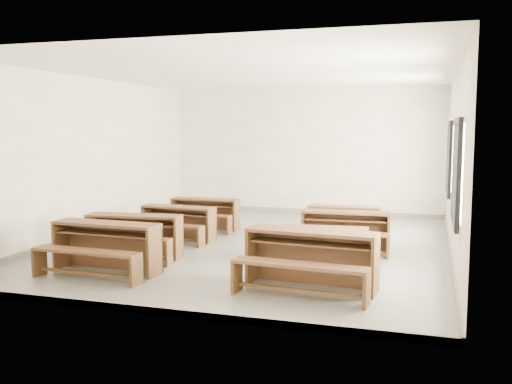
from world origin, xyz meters
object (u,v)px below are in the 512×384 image
(desk_set_6, at_px, (345,228))
(desk_set_7, at_px, (344,220))
(desk_set_0, at_px, (105,244))
(desk_set_3, at_px, (204,211))
(desk_set_4, at_px, (310,255))
(desk_set_2, at_px, (177,221))
(desk_set_1, at_px, (133,233))
(desk_set_5, at_px, (324,244))

(desk_set_6, xyz_separation_m, desk_set_7, (-0.19, 1.10, -0.04))
(desk_set_0, height_order, desk_set_3, desk_set_0)
(desk_set_4, xyz_separation_m, desk_set_7, (-0.09, 3.71, -0.10))
(desk_set_0, height_order, desk_set_6, desk_set_0)
(desk_set_0, height_order, desk_set_2, desk_set_0)
(desk_set_0, relative_size, desk_set_3, 1.17)
(desk_set_2, relative_size, desk_set_6, 0.95)
(desk_set_1, relative_size, desk_set_4, 0.91)
(desk_set_5, height_order, desk_set_7, desk_set_7)
(desk_set_2, xyz_separation_m, desk_set_5, (3.12, -1.26, -0.02))
(desk_set_3, bearing_deg, desk_set_4, -50.95)
(desk_set_7, bearing_deg, desk_set_5, -91.60)
(desk_set_2, bearing_deg, desk_set_3, 92.29)
(desk_set_0, bearing_deg, desk_set_1, 98.02)
(desk_set_1, xyz_separation_m, desk_set_7, (3.17, 2.71, -0.05))
(desk_set_1, bearing_deg, desk_set_7, 34.05)
(desk_set_2, distance_m, desk_set_5, 3.36)
(desk_set_6, bearing_deg, desk_set_1, -157.26)
(desk_set_7, bearing_deg, desk_set_0, -131.79)
(desk_set_7, bearing_deg, desk_set_2, -162.25)
(desk_set_6, height_order, desk_set_7, desk_set_6)
(desk_set_3, distance_m, desk_set_6, 3.46)
(desk_set_5, height_order, desk_set_6, desk_set_6)
(desk_set_6, bearing_deg, desk_set_0, -143.72)
(desk_set_3, bearing_deg, desk_set_5, -39.56)
(desk_set_2, distance_m, desk_set_3, 1.29)
(desk_set_6, bearing_deg, desk_set_5, -99.47)
(desk_set_2, relative_size, desk_set_5, 1.05)
(desk_set_0, xyz_separation_m, desk_set_4, (3.16, 0.04, 0.02))
(desk_set_0, height_order, desk_set_4, desk_set_4)
(desk_set_1, distance_m, desk_set_4, 3.41)
(desk_set_4, relative_size, desk_set_5, 1.28)
(desk_set_1, height_order, desk_set_4, desk_set_4)
(desk_set_6, relative_size, desk_set_7, 1.11)
(desk_set_3, height_order, desk_set_4, desk_set_4)
(desk_set_1, bearing_deg, desk_set_0, -90.98)
(desk_set_5, relative_size, desk_set_7, 1.01)
(desk_set_0, xyz_separation_m, desk_set_1, (-0.10, 1.04, -0.02))
(desk_set_1, bearing_deg, desk_set_4, -23.59)
(desk_set_0, distance_m, desk_set_2, 2.62)
(desk_set_0, distance_m, desk_set_7, 4.85)
(desk_set_0, relative_size, desk_set_4, 0.93)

